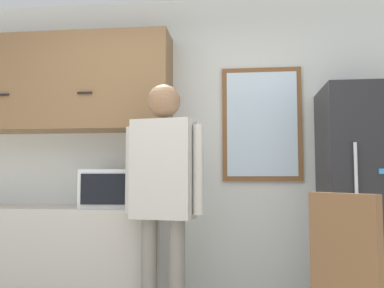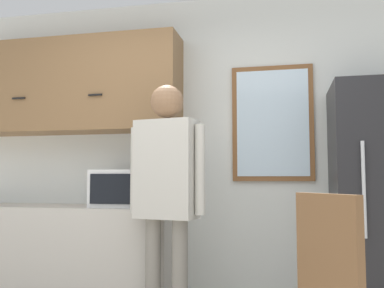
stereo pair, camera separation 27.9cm
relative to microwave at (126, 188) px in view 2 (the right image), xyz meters
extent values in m
cube|color=silver|center=(0.58, 0.33, 0.32)|extent=(6.00, 0.06, 2.70)
cube|color=#BCB7AD|center=(-0.61, 0.01, -0.59)|extent=(2.03, 0.60, 0.88)
cube|color=olive|center=(-0.61, 0.12, 0.89)|extent=(2.03, 0.37, 0.82)
cube|color=black|center=(-0.96, -0.08, 0.77)|extent=(0.12, 0.01, 0.01)
cube|color=black|center=(-0.25, -0.08, 0.77)|extent=(0.12, 0.01, 0.01)
cube|color=white|center=(0.00, 0.00, 0.00)|extent=(0.50, 0.41, 0.30)
cube|color=black|center=(-0.04, -0.21, 0.00)|extent=(0.35, 0.01, 0.23)
cube|color=#B2B2B2|center=(0.21, -0.21, 0.00)|extent=(0.07, 0.01, 0.24)
cylinder|color=gray|center=(0.36, -0.39, -0.62)|extent=(0.11, 0.11, 0.83)
cylinder|color=gray|center=(0.56, -0.43, -0.62)|extent=(0.11, 0.11, 0.83)
cube|color=beige|center=(0.46, -0.41, 0.15)|extent=(0.46, 0.29, 0.69)
sphere|color=#8C6647|center=(0.46, -0.41, 0.63)|extent=(0.24, 0.24, 0.24)
cylinder|color=beige|center=(0.21, -0.36, 0.14)|extent=(0.07, 0.07, 0.62)
cylinder|color=beige|center=(0.71, -0.45, 0.14)|extent=(0.07, 0.07, 0.62)
cylinder|color=silver|center=(1.77, -0.35, 0.01)|extent=(0.02, 0.02, 0.63)
cube|color=brown|center=(1.44, -1.37, -0.28)|extent=(0.25, 0.33, 0.58)
cube|color=brown|center=(1.18, 0.29, 0.54)|extent=(0.67, 0.04, 0.97)
cube|color=silver|center=(1.18, 0.27, 0.54)|extent=(0.59, 0.01, 0.89)
camera|label=1|loc=(0.99, -3.36, 0.08)|focal=40.00mm
camera|label=2|loc=(1.27, -3.31, 0.08)|focal=40.00mm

